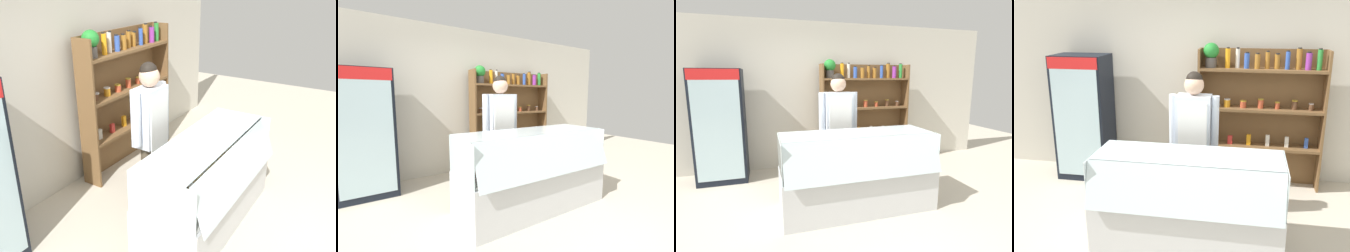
% 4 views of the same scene
% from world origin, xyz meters
% --- Properties ---
extents(ground_plane, '(12.00, 12.00, 0.00)m').
position_xyz_m(ground_plane, '(0.00, 0.00, 0.00)').
color(ground_plane, beige).
extents(back_wall, '(6.80, 0.10, 2.70)m').
position_xyz_m(back_wall, '(0.00, 2.01, 1.35)').
color(back_wall, beige).
rests_on(back_wall, ground).
extents(shelving_unit, '(1.71, 0.29, 2.01)m').
position_xyz_m(shelving_unit, '(0.63, 1.74, 1.13)').
color(shelving_unit, brown).
rests_on(shelving_unit, ground).
extents(deli_display_case, '(1.95, 0.81, 1.01)m').
position_xyz_m(deli_display_case, '(-0.07, 0.06, 0.31)').
color(deli_display_case, silver).
rests_on(deli_display_case, ground).
extents(shop_clerk, '(0.59, 0.25, 1.76)m').
position_xyz_m(shop_clerk, '(-0.12, 0.78, 1.05)').
color(shop_clerk, '#4C4233').
rests_on(shop_clerk, ground).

